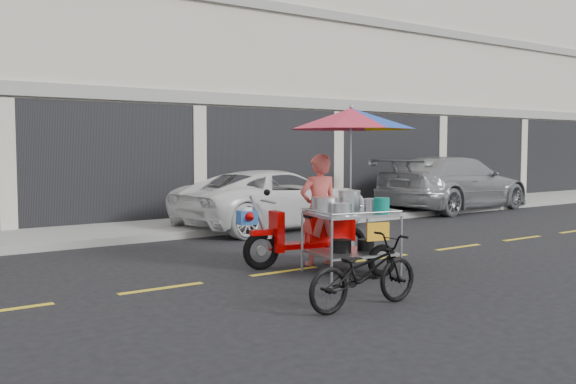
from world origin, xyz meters
TOP-DOWN VIEW (x-y plane):
  - ground at (0.00, 0.00)m, footprint 90.00×90.00m
  - sidewalk at (0.00, 5.50)m, footprint 45.00×3.00m
  - shophouse_block at (2.82, 10.59)m, footprint 36.00×8.11m
  - centerline at (0.00, 0.00)m, footprint 42.00×0.10m
  - white_pickup at (0.85, 4.37)m, footprint 5.09×2.78m
  - silver_pickup at (7.50, 4.70)m, footprint 5.73×2.82m
  - near_bicycle at (-2.52, -2.33)m, footprint 1.61×0.57m
  - food_vendor_rig at (-1.25, -0.35)m, footprint 2.49×2.33m

SIDE VIEW (x-z plane):
  - ground at x=0.00m, z-range 0.00..0.00m
  - centerline at x=0.00m, z-range 0.00..0.01m
  - sidewalk at x=0.00m, z-range 0.00..0.15m
  - near_bicycle at x=-2.52m, z-range 0.00..0.85m
  - white_pickup at x=0.85m, z-range 0.00..1.35m
  - silver_pickup at x=7.50m, z-range 0.00..1.60m
  - food_vendor_rig at x=-1.25m, z-range 0.32..2.83m
  - shophouse_block at x=2.82m, z-range -0.96..9.44m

